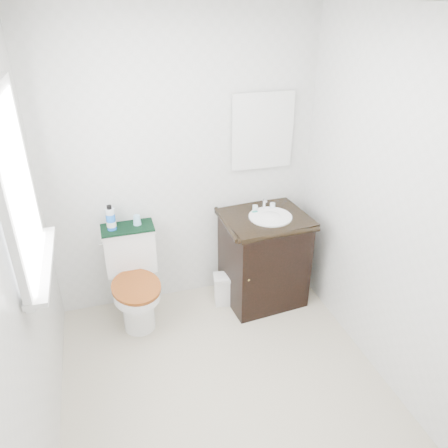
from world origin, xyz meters
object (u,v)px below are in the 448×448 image
vanity (264,256)px  trash_bin (225,289)px  toilet (134,282)px  mouthwash_bottle (111,219)px  cup (137,220)px

vanity → trash_bin: bearing=176.2°
toilet → vanity: vanity is taller
vanity → trash_bin: 0.45m
trash_bin → mouthwash_bottle: size_ratio=1.37×
toilet → trash_bin: bearing=-3.2°
toilet → mouthwash_bottle: bearing=135.8°
trash_bin → cup: (-0.68, 0.18, 0.69)m
cup → vanity: bearing=-11.2°
cup → trash_bin: bearing=-14.8°
vanity → trash_bin: (-0.34, 0.02, -0.29)m
toilet → mouthwash_bottle: mouthwash_bottle is taller
mouthwash_bottle → cup: mouthwash_bottle is taller
vanity → cup: size_ratio=11.54×
trash_bin → cup: 0.99m
trash_bin → mouthwash_bottle: 1.16m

